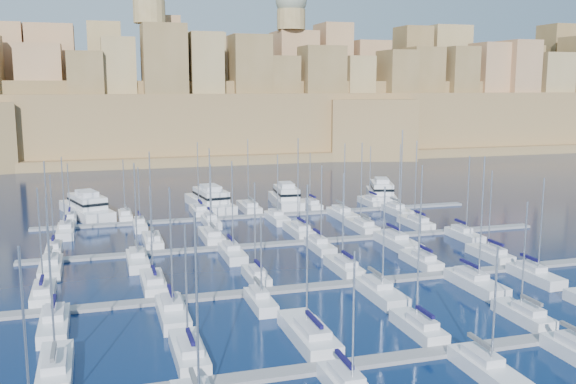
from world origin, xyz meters
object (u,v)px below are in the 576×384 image
object	(u,v)px
sailboat_0	(56,368)
motor_yacht_c	(286,198)
motor_yacht_b	(210,201)
motor_yacht_a	(87,207)
sailboat_2	(309,334)
sailboat_4	(524,315)
motor_yacht_d	(381,193)

from	to	relation	value
sailboat_0	motor_yacht_c	bearing A→B (deg)	59.24
motor_yacht_b	motor_yacht_a	bearing A→B (deg)	-179.89
sailboat_2	motor_yacht_b	xyz separation A→B (m)	(2.62, 70.01, 0.95)
sailboat_0	motor_yacht_c	size ratio (longest dim) A/B	0.85
motor_yacht_c	motor_yacht_b	bearing A→B (deg)	175.39
sailboat_4	motor_yacht_b	bearing A→B (deg)	106.31
sailboat_4	sailboat_2	bearing A→B (deg)	176.63
sailboat_4	motor_yacht_d	xyz separation A→B (m)	(16.27, 70.41, 1.00)
sailboat_4	motor_yacht_b	world-z (taller)	sailboat_4
sailboat_0	sailboat_2	bearing A→B (deg)	2.03
sailboat_0	motor_yacht_b	xyz separation A→B (m)	(25.84, 70.83, 0.98)
sailboat_0	motor_yacht_b	distance (m)	75.40
sailboat_0	motor_yacht_d	world-z (taller)	sailboat_0
sailboat_4	sailboat_0	bearing A→B (deg)	179.31
sailboat_4	motor_yacht_a	xyz separation A→B (m)	(-44.67, 71.34, 1.00)
sailboat_0	motor_yacht_c	distance (m)	80.97
sailboat_2	motor_yacht_a	size ratio (longest dim) A/B	0.82
motor_yacht_c	motor_yacht_d	size ratio (longest dim) A/B	0.95
motor_yacht_a	motor_yacht_b	size ratio (longest dim) A/B	1.01
sailboat_4	motor_yacht_c	xyz separation A→B (m)	(-5.33, 70.13, 1.00)
motor_yacht_b	motor_yacht_c	world-z (taller)	same
motor_yacht_b	motor_yacht_c	xyz separation A→B (m)	(15.57, -1.26, 0.00)
sailboat_2	motor_yacht_c	world-z (taller)	sailboat_2
motor_yacht_a	motor_yacht_c	distance (m)	39.36
sailboat_2	motor_yacht_d	xyz separation A→B (m)	(39.78, 69.02, 0.95)
sailboat_0	motor_yacht_b	bearing A→B (deg)	69.96
motor_yacht_a	motor_yacht_d	distance (m)	60.95
sailboat_0	sailboat_2	world-z (taller)	sailboat_2
motor_yacht_a	motor_yacht_b	world-z (taller)	same
sailboat_4	motor_yacht_d	world-z (taller)	sailboat_4
motor_yacht_b	motor_yacht_c	distance (m)	15.62
sailboat_2	sailboat_4	world-z (taller)	sailboat_2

